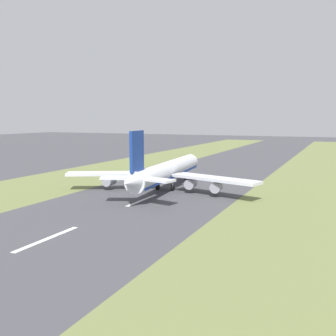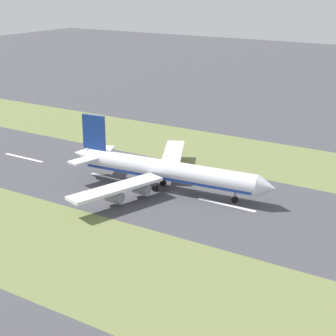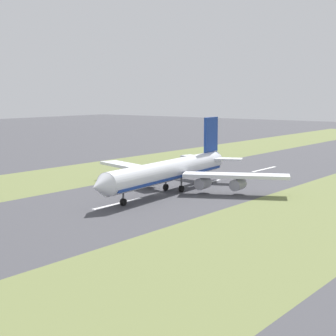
# 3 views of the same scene
# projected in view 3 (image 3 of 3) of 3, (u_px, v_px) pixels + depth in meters

# --- Properties ---
(ground_plane) EXTENTS (800.00, 800.00, 0.00)m
(ground_plane) POSITION_uv_depth(u_px,v_px,m) (158.00, 194.00, 155.46)
(ground_plane) COLOR #424247
(grass_median_west) EXTENTS (40.00, 600.00, 0.01)m
(grass_median_west) POSITION_uv_depth(u_px,v_px,m) (313.00, 215.00, 128.68)
(grass_median_west) COLOR olive
(grass_median_west) RESTS_ON ground
(grass_median_east) EXTENTS (40.00, 600.00, 0.01)m
(grass_median_east) POSITION_uv_depth(u_px,v_px,m) (49.00, 179.00, 182.25)
(grass_median_east) COLOR olive
(grass_median_east) RESTS_ON ground
(centreline_dash_near) EXTENTS (1.20, 18.00, 0.01)m
(centreline_dash_near) POSITION_uv_depth(u_px,v_px,m) (264.00, 169.00, 205.73)
(centreline_dash_near) COLOR silver
(centreline_dash_near) RESTS_ON ground
(centreline_dash_mid) EXTENTS (1.20, 18.00, 0.01)m
(centreline_dash_mid) POSITION_uv_depth(u_px,v_px,m) (205.00, 183.00, 174.04)
(centreline_dash_mid) COLOR silver
(centreline_dash_mid) RESTS_ON ground
(centreline_dash_far) EXTENTS (1.20, 18.00, 0.01)m
(centreline_dash_far) POSITION_uv_depth(u_px,v_px,m) (118.00, 203.00, 142.35)
(centreline_dash_far) COLOR silver
(centreline_dash_far) RESTS_ON ground
(airplane_main_jet) EXTENTS (63.86, 67.22, 20.20)m
(airplane_main_jet) POSITION_uv_depth(u_px,v_px,m) (172.00, 171.00, 158.50)
(airplane_main_jet) COLOR silver
(airplane_main_jet) RESTS_ON ground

